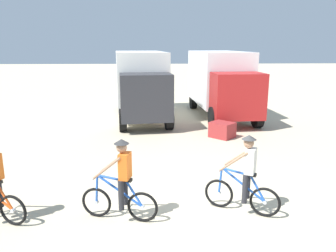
% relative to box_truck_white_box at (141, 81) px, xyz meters
% --- Properties ---
extents(ground_plane, '(120.00, 120.00, 0.00)m').
position_rel_box_truck_white_box_xyz_m(ground_plane, '(1.69, -10.06, -1.87)').
color(ground_plane, beige).
extents(box_truck_white_box, '(3.07, 6.96, 3.35)m').
position_rel_box_truck_white_box_xyz_m(box_truck_white_box, '(0.00, 0.00, 0.00)').
color(box_truck_white_box, white).
rests_on(box_truck_white_box, ground).
extents(box_truck_avon_van, '(2.80, 6.89, 3.35)m').
position_rel_box_truck_white_box_xyz_m(box_truck_avon_van, '(4.15, 0.24, 0.00)').
color(box_truck_avon_van, white).
rests_on(box_truck_avon_van, ground).
extents(cyclist_cowboy_hat, '(1.69, 0.62, 1.82)m').
position_rel_box_truck_white_box_xyz_m(cyclist_cowboy_hat, '(-0.07, -10.54, -1.03)').
color(cyclist_cowboy_hat, black).
rests_on(cyclist_cowboy_hat, ground).
extents(cyclist_near_camera, '(1.55, 0.90, 1.82)m').
position_rel_box_truck_white_box_xyz_m(cyclist_near_camera, '(2.65, -10.33, -1.03)').
color(cyclist_near_camera, black).
rests_on(cyclist_near_camera, ground).
extents(supply_crate, '(1.15, 1.15, 0.63)m').
position_rel_box_truck_white_box_xyz_m(supply_crate, '(3.42, -4.02, -1.56)').
color(supply_crate, '#9E2D2D').
rests_on(supply_crate, ground).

